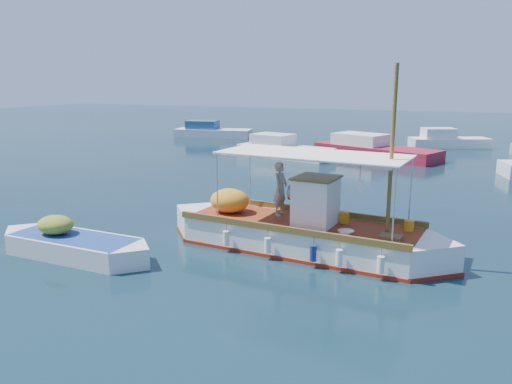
% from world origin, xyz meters
% --- Properties ---
extents(ground, '(160.00, 160.00, 0.00)m').
position_xyz_m(ground, '(0.00, 0.00, 0.00)').
color(ground, black).
rests_on(ground, ground).
extents(fishing_caique, '(9.88, 3.39, 6.05)m').
position_xyz_m(fishing_caique, '(0.55, 0.04, 0.54)').
color(fishing_caique, white).
rests_on(fishing_caique, ground).
extents(dinghy, '(5.75, 1.74, 1.40)m').
position_xyz_m(dinghy, '(-5.74, -3.39, 0.29)').
color(dinghy, white).
rests_on(dinghy, ground).
extents(bg_boat_nw, '(7.34, 3.97, 1.80)m').
position_xyz_m(bg_boat_nw, '(-6.81, 18.62, 0.49)').
color(bg_boat_nw, silver).
rests_on(bg_boat_nw, ground).
extents(bg_boat_n, '(9.42, 6.00, 1.80)m').
position_xyz_m(bg_boat_n, '(-0.87, 21.19, 0.49)').
color(bg_boat_n, maroon).
rests_on(bg_boat_n, ground).
extents(bg_boat_far_w, '(7.57, 3.64, 1.80)m').
position_xyz_m(bg_boat_far_w, '(-17.52, 27.86, 0.49)').
color(bg_boat_far_w, silver).
rests_on(bg_boat_far_w, ground).
extents(bg_boat_far_n, '(6.50, 4.34, 1.80)m').
position_xyz_m(bg_boat_far_n, '(3.82, 28.62, 0.49)').
color(bg_boat_far_n, silver).
rests_on(bg_boat_far_n, ground).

